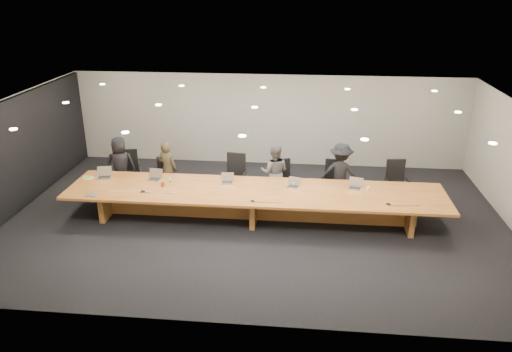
# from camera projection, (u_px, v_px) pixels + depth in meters

# --- Properties ---
(ground) EXTENTS (12.00, 12.00, 0.00)m
(ground) POSITION_uv_depth(u_px,v_px,m) (255.00, 219.00, 12.14)
(ground) COLOR black
(ground) RESTS_ON ground
(back_wall) EXTENTS (12.00, 0.02, 2.80)m
(back_wall) POSITION_uv_depth(u_px,v_px,m) (268.00, 120.00, 15.33)
(back_wall) COLOR #B9B5A8
(back_wall) RESTS_ON ground
(left_wall_panel) EXTENTS (0.08, 7.84, 2.74)m
(left_wall_panel) POSITION_uv_depth(u_px,v_px,m) (13.00, 157.00, 12.19)
(left_wall_panel) COLOR black
(left_wall_panel) RESTS_ON ground
(conference_table) EXTENTS (9.00, 1.80, 0.75)m
(conference_table) POSITION_uv_depth(u_px,v_px,m) (255.00, 199.00, 11.95)
(conference_table) COLOR #985521
(conference_table) RESTS_ON ground
(chair_far_left) EXTENTS (0.73, 0.73, 1.17)m
(chair_far_left) POSITION_uv_depth(u_px,v_px,m) (129.00, 172.00, 13.48)
(chair_far_left) COLOR black
(chair_far_left) RESTS_ON ground
(chair_left) EXTENTS (0.68, 0.68, 1.05)m
(chair_left) POSITION_uv_depth(u_px,v_px,m) (166.00, 177.00, 13.30)
(chair_left) COLOR black
(chair_left) RESTS_ON ground
(chair_mid_left) EXTENTS (0.70, 0.70, 1.20)m
(chair_mid_left) POSITION_uv_depth(u_px,v_px,m) (234.00, 176.00, 13.10)
(chair_mid_left) COLOR black
(chair_mid_left) RESTS_ON ground
(chair_mid_right) EXTENTS (0.67, 0.67, 1.05)m
(chair_mid_right) POSITION_uv_depth(u_px,v_px,m) (284.00, 179.00, 13.11)
(chair_mid_right) COLOR black
(chair_mid_right) RESTS_ON ground
(chair_right) EXTENTS (0.60, 0.60, 1.11)m
(chair_right) POSITION_uv_depth(u_px,v_px,m) (333.00, 181.00, 12.93)
(chair_right) COLOR black
(chair_right) RESTS_ON ground
(chair_far_right) EXTENTS (0.66, 0.66, 1.16)m
(chair_far_right) POSITION_uv_depth(u_px,v_px,m) (397.00, 183.00, 12.77)
(chair_far_right) COLOR black
(chair_far_right) RESTS_ON ground
(person_a) EXTENTS (0.88, 0.69, 1.58)m
(person_a) POSITION_uv_depth(u_px,v_px,m) (120.00, 166.00, 13.32)
(person_a) COLOR black
(person_a) RESTS_ON ground
(person_b) EXTENTS (0.64, 0.52, 1.53)m
(person_b) POSITION_uv_depth(u_px,v_px,m) (168.00, 169.00, 13.14)
(person_b) COLOR #30291A
(person_b) RESTS_ON ground
(person_c) EXTENTS (0.75, 0.60, 1.51)m
(person_c) POSITION_uv_depth(u_px,v_px,m) (274.00, 172.00, 12.94)
(person_c) COLOR #4E4E50
(person_c) RESTS_ON ground
(person_d) EXTENTS (1.12, 0.77, 1.60)m
(person_d) POSITION_uv_depth(u_px,v_px,m) (340.00, 173.00, 12.76)
(person_d) COLOR black
(person_d) RESTS_ON ground
(laptop_a) EXTENTS (0.40, 0.32, 0.28)m
(laptop_a) POSITION_uv_depth(u_px,v_px,m) (104.00, 173.00, 12.55)
(laptop_a) COLOR tan
(laptop_a) RESTS_ON conference_table
(laptop_b) EXTENTS (0.37, 0.29, 0.27)m
(laptop_b) POSITION_uv_depth(u_px,v_px,m) (154.00, 175.00, 12.43)
(laptop_b) COLOR #BBAA8F
(laptop_b) RESTS_ON conference_table
(laptop_c) EXTENTS (0.33, 0.25, 0.24)m
(laptop_c) POSITION_uv_depth(u_px,v_px,m) (227.00, 178.00, 12.25)
(laptop_c) COLOR tan
(laptop_c) RESTS_ON conference_table
(laptop_d) EXTENTS (0.35, 0.30, 0.23)m
(laptop_d) POSITION_uv_depth(u_px,v_px,m) (293.00, 183.00, 12.01)
(laptop_d) COLOR tan
(laptop_d) RESTS_ON conference_table
(laptop_e) EXTENTS (0.38, 0.32, 0.26)m
(laptop_e) POSITION_uv_depth(u_px,v_px,m) (355.00, 184.00, 11.91)
(laptop_e) COLOR tan
(laptop_e) RESTS_ON conference_table
(water_bottle) EXTENTS (0.08, 0.08, 0.19)m
(water_bottle) POSITION_uv_depth(u_px,v_px,m) (170.00, 181.00, 12.14)
(water_bottle) COLOR #AEBEBB
(water_bottle) RESTS_ON conference_table
(amber_mug) EXTENTS (0.11, 0.11, 0.11)m
(amber_mug) POSITION_uv_depth(u_px,v_px,m) (163.00, 184.00, 12.07)
(amber_mug) COLOR maroon
(amber_mug) RESTS_ON conference_table
(paper_cup_near) EXTENTS (0.08, 0.08, 0.08)m
(paper_cup_near) POSITION_uv_depth(u_px,v_px,m) (293.00, 184.00, 12.12)
(paper_cup_near) COLOR silver
(paper_cup_near) RESTS_ON conference_table
(paper_cup_far) EXTENTS (0.09, 0.09, 0.09)m
(paper_cup_far) POSITION_uv_depth(u_px,v_px,m) (368.00, 189.00, 11.84)
(paper_cup_far) COLOR white
(paper_cup_far) RESTS_ON conference_table
(notepad) EXTENTS (0.27, 0.24, 0.01)m
(notepad) POSITION_uv_depth(u_px,v_px,m) (88.00, 178.00, 12.61)
(notepad) COLOR white
(notepad) RESTS_ON conference_table
(lime_gadget) EXTENTS (0.18, 0.10, 0.03)m
(lime_gadget) POSITION_uv_depth(u_px,v_px,m) (88.00, 177.00, 12.61)
(lime_gadget) COLOR #52BE32
(lime_gadget) RESTS_ON notepad
(av_box) EXTENTS (0.22, 0.17, 0.03)m
(av_box) POSITION_uv_depth(u_px,v_px,m) (92.00, 195.00, 11.57)
(av_box) COLOR #A4A4A8
(av_box) RESTS_ON conference_table
(mic_left) EXTENTS (0.16, 0.16, 0.03)m
(mic_left) POSITION_uv_depth(u_px,v_px,m) (143.00, 191.00, 11.78)
(mic_left) COLOR black
(mic_left) RESTS_ON conference_table
(mic_center) EXTENTS (0.14, 0.14, 0.03)m
(mic_center) POSITION_uv_depth(u_px,v_px,m) (252.00, 201.00, 11.29)
(mic_center) COLOR black
(mic_center) RESTS_ON conference_table
(mic_right) EXTENTS (0.15, 0.15, 0.03)m
(mic_right) POSITION_uv_depth(u_px,v_px,m) (388.00, 204.00, 11.12)
(mic_right) COLOR black
(mic_right) RESTS_ON conference_table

